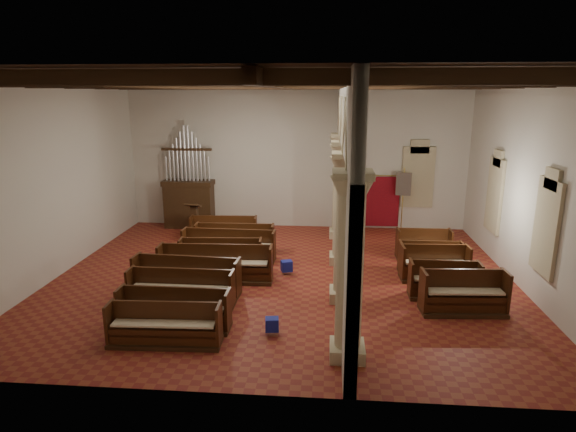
# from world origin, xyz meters

# --- Properties ---
(floor) EXTENTS (14.00, 14.00, 0.00)m
(floor) POSITION_xyz_m (0.00, 0.00, 0.00)
(floor) COLOR maroon
(floor) RESTS_ON ground
(ceiling) EXTENTS (14.00, 14.00, 0.00)m
(ceiling) POSITION_xyz_m (0.00, 0.00, 6.00)
(ceiling) COLOR black
(ceiling) RESTS_ON wall_back
(wall_back) EXTENTS (14.00, 0.02, 6.00)m
(wall_back) POSITION_xyz_m (0.00, 6.00, 3.00)
(wall_back) COLOR beige
(wall_back) RESTS_ON floor
(wall_front) EXTENTS (14.00, 0.02, 6.00)m
(wall_front) POSITION_xyz_m (0.00, -6.00, 3.00)
(wall_front) COLOR beige
(wall_front) RESTS_ON floor
(wall_left) EXTENTS (0.02, 12.00, 6.00)m
(wall_left) POSITION_xyz_m (-7.00, 0.00, 3.00)
(wall_left) COLOR beige
(wall_left) RESTS_ON floor
(wall_right) EXTENTS (0.02, 12.00, 6.00)m
(wall_right) POSITION_xyz_m (7.00, 0.00, 3.00)
(wall_right) COLOR beige
(wall_right) RESTS_ON floor
(ceiling_beams) EXTENTS (13.80, 11.80, 0.30)m
(ceiling_beams) POSITION_xyz_m (0.00, 0.00, 5.82)
(ceiling_beams) COLOR #332110
(ceiling_beams) RESTS_ON wall_back
(arcade) EXTENTS (0.90, 11.90, 6.00)m
(arcade) POSITION_xyz_m (1.80, 0.00, 3.56)
(arcade) COLOR tan
(arcade) RESTS_ON floor
(window_right_a) EXTENTS (0.03, 1.00, 2.20)m
(window_right_a) POSITION_xyz_m (6.98, -1.50, 2.20)
(window_right_a) COLOR #337460
(window_right_a) RESTS_ON wall_right
(window_right_b) EXTENTS (0.03, 1.00, 2.20)m
(window_right_b) POSITION_xyz_m (6.98, 2.50, 2.20)
(window_right_b) COLOR #337460
(window_right_b) RESTS_ON wall_right
(window_back) EXTENTS (1.00, 0.03, 2.20)m
(window_back) POSITION_xyz_m (5.00, 5.98, 2.20)
(window_back) COLOR #337460
(window_back) RESTS_ON wall_back
(pipe_organ) EXTENTS (2.10, 0.85, 4.40)m
(pipe_organ) POSITION_xyz_m (-4.50, 5.50, 1.37)
(pipe_organ) COLOR #332110
(pipe_organ) RESTS_ON floor
(lectern) EXTENTS (0.61, 0.62, 1.40)m
(lectern) POSITION_xyz_m (-3.90, 4.10, 0.58)
(lectern) COLOR #382411
(lectern) RESTS_ON floor
(dossal_curtain) EXTENTS (1.80, 0.07, 2.17)m
(dossal_curtain) POSITION_xyz_m (3.50, 5.92, 1.17)
(dossal_curtain) COLOR maroon
(dossal_curtain) RESTS_ON floor
(processional_banner) EXTENTS (0.61, 0.77, 2.65)m
(processional_banner) POSITION_xyz_m (4.37, 5.49, 0.83)
(processional_banner) COLOR #332110
(processional_banner) RESTS_ON floor
(hymnal_box_a) EXTENTS (0.34, 0.29, 0.31)m
(hymnal_box_a) POSITION_xyz_m (0.07, -3.62, 0.26)
(hymnal_box_a) COLOR navy
(hymnal_box_a) RESTS_ON floor
(hymnal_box_b) EXTENTS (0.42, 0.38, 0.34)m
(hymnal_box_b) POSITION_xyz_m (-1.39, -1.97, 0.27)
(hymnal_box_b) COLOR navy
(hymnal_box_b) RESTS_ON floor
(hymnal_box_c) EXTENTS (0.41, 0.37, 0.34)m
(hymnal_box_c) POSITION_xyz_m (0.08, 0.31, 0.27)
(hymnal_box_c) COLOR #162598
(hymnal_box_c) RESTS_ON floor
(tube_heater_a) EXTENTS (1.06, 0.18, 0.11)m
(tube_heater_a) POSITION_xyz_m (-3.00, -4.42, 0.16)
(tube_heater_a) COLOR white
(tube_heater_a) RESTS_ON floor
(tube_heater_b) EXTENTS (0.97, 0.17, 0.10)m
(tube_heater_b) POSITION_xyz_m (-1.81, -2.82, 0.16)
(tube_heater_b) COLOR silver
(tube_heater_b) RESTS_ON floor
(nave_pew_0) EXTENTS (2.58, 0.75, 0.98)m
(nave_pew_0) POSITION_xyz_m (-2.29, -4.28, 0.32)
(nave_pew_0) COLOR #332110
(nave_pew_0) RESTS_ON floor
(nave_pew_1) EXTENTS (2.71, 0.68, 1.01)m
(nave_pew_1) POSITION_xyz_m (-2.32, -3.51, 0.33)
(nave_pew_1) COLOR #332110
(nave_pew_1) RESTS_ON floor
(nave_pew_2) EXTENTS (2.84, 0.70, 1.01)m
(nave_pew_2) POSITION_xyz_m (-2.52, -2.27, 0.33)
(nave_pew_2) COLOR #332110
(nave_pew_2) RESTS_ON floor
(nave_pew_3) EXTENTS (3.08, 0.92, 1.09)m
(nave_pew_3) POSITION_xyz_m (-2.60, -1.48, 0.36)
(nave_pew_3) COLOR #332110
(nave_pew_3) RESTS_ON floor
(nave_pew_4) EXTENTS (3.46, 0.86, 1.12)m
(nave_pew_4) POSITION_xyz_m (-2.01, -0.43, 0.37)
(nave_pew_4) COLOR #332110
(nave_pew_4) RESTS_ON floor
(nave_pew_5) EXTENTS (2.70, 0.83, 0.98)m
(nave_pew_5) POSITION_xyz_m (-2.10, 0.68, 0.32)
(nave_pew_5) COLOR #332110
(nave_pew_5) RESTS_ON floor
(nave_pew_6) EXTENTS (3.18, 0.78, 1.05)m
(nave_pew_6) POSITION_xyz_m (-2.00, 1.48, 0.35)
(nave_pew_6) COLOR #332110
(nave_pew_6) RESTS_ON floor
(nave_pew_7) EXTENTS (2.82, 0.74, 1.02)m
(nave_pew_7) POSITION_xyz_m (-1.97, 2.33, 0.34)
(nave_pew_7) COLOR #332110
(nave_pew_7) RESTS_ON floor
(nave_pew_8) EXTENTS (2.56, 0.81, 1.00)m
(nave_pew_8) POSITION_xyz_m (-2.60, 3.47, 0.33)
(nave_pew_8) COLOR #332110
(nave_pew_8) RESTS_ON floor
(aisle_pew_0) EXTENTS (2.21, 0.90, 1.14)m
(aisle_pew_0) POSITION_xyz_m (4.87, -2.06, 0.38)
(aisle_pew_0) COLOR #332110
(aisle_pew_0) RESTS_ON floor
(aisle_pew_1) EXTENTS (1.92, 0.72, 1.04)m
(aisle_pew_1) POSITION_xyz_m (4.60, -1.13, 0.35)
(aisle_pew_1) COLOR #332110
(aisle_pew_1) RESTS_ON floor
(aisle_pew_2) EXTENTS (2.06, 0.82, 1.09)m
(aisle_pew_2) POSITION_xyz_m (4.60, 0.18, 0.37)
(aisle_pew_2) COLOR #332110
(aisle_pew_2) RESTS_ON floor
(aisle_pew_3) EXTENTS (1.98, 0.73, 1.03)m
(aisle_pew_3) POSITION_xyz_m (4.60, 0.75, 0.35)
(aisle_pew_3) COLOR #332110
(aisle_pew_3) RESTS_ON floor
(aisle_pew_4) EXTENTS (1.84, 0.72, 1.04)m
(aisle_pew_4) POSITION_xyz_m (4.64, 2.16, 0.35)
(aisle_pew_4) COLOR #332110
(aisle_pew_4) RESTS_ON floor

